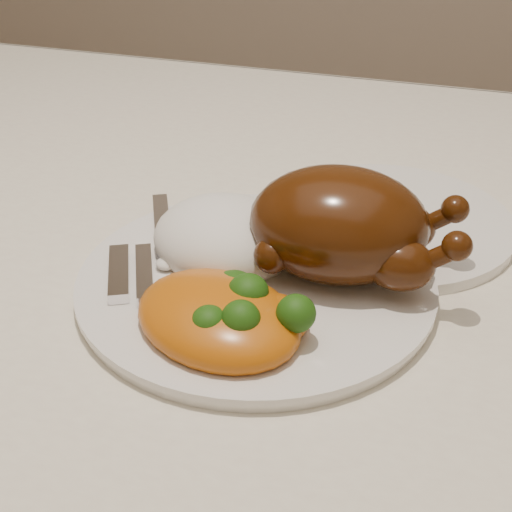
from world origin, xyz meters
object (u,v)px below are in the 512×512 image
(side_plate, at_px, (387,221))
(dinner_plate, at_px, (256,283))
(roast_chicken, at_px, (344,225))
(dining_table, at_px, (150,310))

(side_plate, bearing_deg, dinner_plate, -122.20)
(dinner_plate, distance_m, side_plate, 0.17)
(dinner_plate, relative_size, roast_chicken, 1.59)
(dinner_plate, distance_m, roast_chicken, 0.09)
(roast_chicken, bearing_deg, side_plate, 72.81)
(dinner_plate, xyz_separation_m, roast_chicken, (0.07, 0.03, 0.05))
(side_plate, bearing_deg, dining_table, -163.28)
(dining_table, height_order, roast_chicken, roast_chicken)
(side_plate, xyz_separation_m, roast_chicken, (-0.02, -0.11, 0.05))
(dining_table, distance_m, dinner_plate, 0.19)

